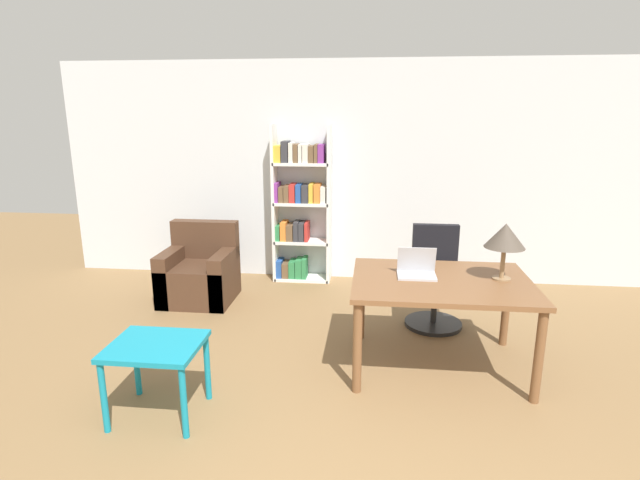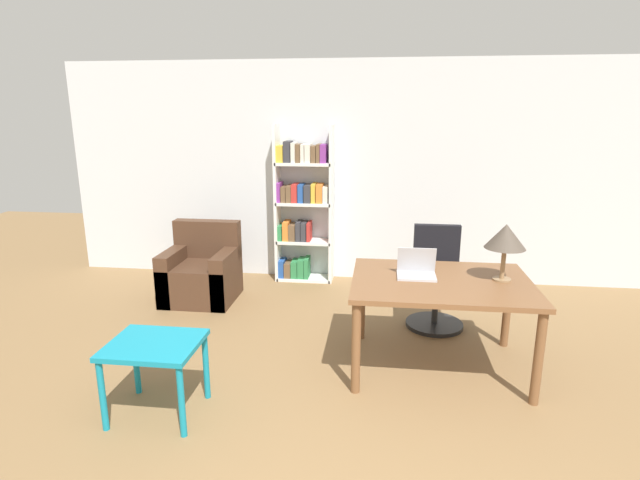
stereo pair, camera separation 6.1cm
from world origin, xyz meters
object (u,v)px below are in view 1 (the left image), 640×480
at_px(laptop, 417,270).
at_px(armchair, 200,275).
at_px(desk, 441,290).
at_px(office_chair, 435,282).
at_px(side_table_blue, 156,355).
at_px(table_lamp, 505,237).
at_px(bookshelf, 299,208).

xyz_separation_m(laptop, armchair, (-2.31, 1.21, -0.53)).
xyz_separation_m(desk, armchair, (-2.51, 1.28, -0.38)).
xyz_separation_m(laptop, office_chair, (0.26, 0.83, -0.38)).
xyz_separation_m(side_table_blue, armchair, (-0.48, 2.21, -0.17)).
bearing_deg(armchair, side_table_blue, -77.78).
height_order(laptop, office_chair, laptop).
relative_size(side_table_blue, armchair, 0.71).
relative_size(office_chair, armchair, 1.15).
relative_size(laptop, armchair, 0.36).
height_order(table_lamp, bookshelf, bookshelf).
relative_size(table_lamp, bookshelf, 0.24).
xyz_separation_m(office_chair, side_table_blue, (-2.09, -1.83, 0.02)).
xyz_separation_m(table_lamp, armchair, (-2.99, 1.22, -0.83)).
height_order(office_chair, bookshelf, bookshelf).
height_order(desk, office_chair, office_chair).
xyz_separation_m(laptop, table_lamp, (0.68, -0.02, 0.30)).
distance_m(table_lamp, bookshelf, 2.84).
xyz_separation_m(laptop, side_table_blue, (-1.83, -1.00, -0.36)).
relative_size(laptop, side_table_blue, 0.51).
distance_m(side_table_blue, armchair, 2.27).
bearing_deg(armchair, desk, -27.03).
distance_m(desk, laptop, 0.26).
height_order(side_table_blue, armchair, armchair).
bearing_deg(side_table_blue, table_lamp, 21.44).
bearing_deg(bookshelf, office_chair, -37.76).
distance_m(table_lamp, side_table_blue, 2.78).
relative_size(table_lamp, armchair, 0.53).
height_order(office_chair, side_table_blue, office_chair).
bearing_deg(armchair, office_chair, -8.43).
distance_m(office_chair, armchair, 2.60).
bearing_deg(office_chair, table_lamp, -63.50).
height_order(laptop, table_lamp, table_lamp).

